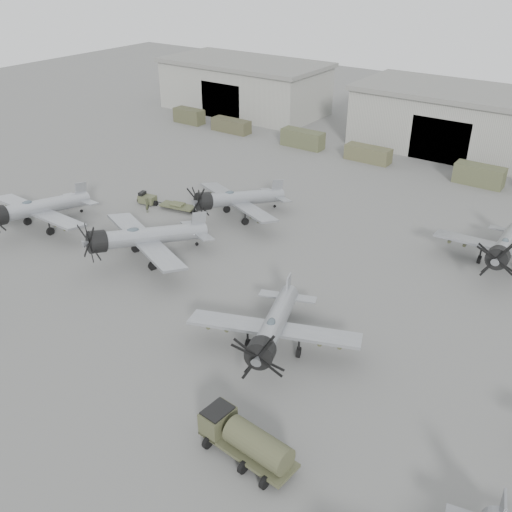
{
  "coord_description": "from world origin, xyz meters",
  "views": [
    {
      "loc": [
        23.46,
        -20.61,
        26.65
      ],
      "look_at": [
        -1.98,
        15.03,
        2.5
      ],
      "focal_mm": 40.0,
      "sensor_mm": 36.0,
      "label": 1
    }
  ],
  "objects_px": {
    "aircraft_mid_1": "(140,238)",
    "aircraft_far_0": "(234,199)",
    "tug_trailer": "(159,202)",
    "aircraft_mid_0": "(34,209)",
    "fuel_tanker": "(246,439)",
    "aircraft_mid_2": "(273,328)",
    "aircraft_far_1": "(505,247)",
    "ground_crew": "(147,205)"
  },
  "relations": [
    {
      "from": "aircraft_mid_0",
      "to": "ground_crew",
      "type": "relative_size",
      "value": 7.72
    },
    {
      "from": "fuel_tanker",
      "to": "ground_crew",
      "type": "bearing_deg",
      "value": 148.92
    },
    {
      "from": "aircraft_mid_1",
      "to": "tug_trailer",
      "type": "distance_m",
      "value": 13.01
    },
    {
      "from": "aircraft_mid_2",
      "to": "aircraft_far_1",
      "type": "xyz_separation_m",
      "value": [
        10.25,
        22.61,
        -0.0
      ]
    },
    {
      "from": "aircraft_far_0",
      "to": "tug_trailer",
      "type": "xyz_separation_m",
      "value": [
        -9.16,
        -2.39,
        -1.78
      ]
    },
    {
      "from": "aircraft_far_0",
      "to": "tug_trailer",
      "type": "distance_m",
      "value": 9.64
    },
    {
      "from": "aircraft_mid_2",
      "to": "ground_crew",
      "type": "relative_size",
      "value": 7.35
    },
    {
      "from": "aircraft_mid_0",
      "to": "fuel_tanker",
      "type": "distance_m",
      "value": 37.66
    },
    {
      "from": "aircraft_mid_1",
      "to": "ground_crew",
      "type": "relative_size",
      "value": 7.84
    },
    {
      "from": "aircraft_far_1",
      "to": "aircraft_far_0",
      "type": "bearing_deg",
      "value": -172.19
    },
    {
      "from": "aircraft_mid_1",
      "to": "aircraft_far_1",
      "type": "bearing_deg",
      "value": 54.79
    },
    {
      "from": "aircraft_far_1",
      "to": "fuel_tanker",
      "type": "xyz_separation_m",
      "value": [
        -6.1,
        -31.47,
        -0.95
      ]
    },
    {
      "from": "aircraft_mid_0",
      "to": "aircraft_far_1",
      "type": "height_order",
      "value": "aircraft_mid_0"
    },
    {
      "from": "aircraft_far_0",
      "to": "aircraft_far_1",
      "type": "xyz_separation_m",
      "value": [
        26.76,
        5.6,
        0.01
      ]
    },
    {
      "from": "tug_trailer",
      "to": "ground_crew",
      "type": "height_order",
      "value": "ground_crew"
    },
    {
      "from": "aircraft_far_0",
      "to": "tug_trailer",
      "type": "relative_size",
      "value": 1.75
    },
    {
      "from": "aircraft_far_1",
      "to": "aircraft_mid_0",
      "type": "bearing_deg",
      "value": -158.58
    },
    {
      "from": "ground_crew",
      "to": "aircraft_mid_1",
      "type": "bearing_deg",
      "value": -161.72
    },
    {
      "from": "aircraft_mid_2",
      "to": "fuel_tanker",
      "type": "distance_m",
      "value": 9.82
    },
    {
      "from": "aircraft_mid_1",
      "to": "aircraft_far_1",
      "type": "relative_size",
      "value": 1.05
    },
    {
      "from": "aircraft_mid_2",
      "to": "aircraft_far_0",
      "type": "xyz_separation_m",
      "value": [
        -16.51,
        17.02,
        -0.01
      ]
    },
    {
      "from": "aircraft_mid_0",
      "to": "ground_crew",
      "type": "distance_m",
      "value": 11.88
    },
    {
      "from": "aircraft_far_0",
      "to": "aircraft_far_1",
      "type": "height_order",
      "value": "aircraft_far_1"
    },
    {
      "from": "aircraft_mid_2",
      "to": "ground_crew",
      "type": "xyz_separation_m",
      "value": [
        -25.6,
        12.74,
        -1.47
      ]
    },
    {
      "from": "aircraft_mid_0",
      "to": "aircraft_far_1",
      "type": "distance_m",
      "value": 46.45
    },
    {
      "from": "aircraft_mid_0",
      "to": "aircraft_far_1",
      "type": "bearing_deg",
      "value": 26.71
    },
    {
      "from": "aircraft_mid_2",
      "to": "aircraft_far_1",
      "type": "bearing_deg",
      "value": 44.23
    },
    {
      "from": "aircraft_mid_1",
      "to": "fuel_tanker",
      "type": "bearing_deg",
      "value": -9.14
    },
    {
      "from": "fuel_tanker",
      "to": "tug_trailer",
      "type": "bearing_deg",
      "value": 146.68
    },
    {
      "from": "aircraft_mid_1",
      "to": "aircraft_far_0",
      "type": "bearing_deg",
      "value": 105.6
    },
    {
      "from": "aircraft_far_0",
      "to": "fuel_tanker",
      "type": "height_order",
      "value": "aircraft_far_0"
    },
    {
      "from": "aircraft_mid_1",
      "to": "aircraft_mid_2",
      "type": "height_order",
      "value": "aircraft_mid_1"
    },
    {
      "from": "aircraft_mid_0",
      "to": "fuel_tanker",
      "type": "bearing_deg",
      "value": -16.54
    },
    {
      "from": "aircraft_mid_2",
      "to": "aircraft_far_1",
      "type": "relative_size",
      "value": 0.99
    },
    {
      "from": "fuel_tanker",
      "to": "tug_trailer",
      "type": "height_order",
      "value": "fuel_tanker"
    },
    {
      "from": "aircraft_mid_1",
      "to": "tug_trailer",
      "type": "relative_size",
      "value": 1.87
    },
    {
      "from": "aircraft_far_1",
      "to": "tug_trailer",
      "type": "distance_m",
      "value": 36.84
    },
    {
      "from": "aircraft_mid_2",
      "to": "fuel_tanker",
      "type": "xyz_separation_m",
      "value": [
        4.14,
        -8.86,
        -0.95
      ]
    },
    {
      "from": "tug_trailer",
      "to": "aircraft_mid_1",
      "type": "bearing_deg",
      "value": -63.84
    },
    {
      "from": "aircraft_mid_2",
      "to": "ground_crew",
      "type": "distance_m",
      "value": 28.63
    },
    {
      "from": "aircraft_mid_1",
      "to": "ground_crew",
      "type": "height_order",
      "value": "aircraft_mid_1"
    },
    {
      "from": "aircraft_mid_2",
      "to": "ground_crew",
      "type": "bearing_deg",
      "value": 132.15
    }
  ]
}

